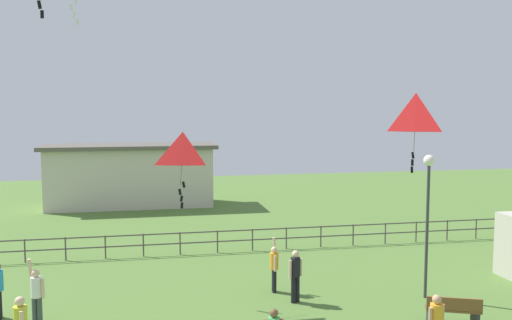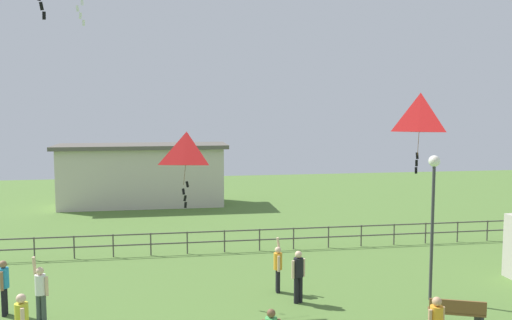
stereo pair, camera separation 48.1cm
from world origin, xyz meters
name	(u,v)px [view 2 (the right image)]	position (x,y,z in m)	size (l,w,h in m)	color
lamppost	(433,196)	(6.30, 7.18, 3.36)	(0.36, 0.36, 4.65)	#38383D
park_bench	(457,312)	(5.93, 4.94, 0.46)	(1.54, 0.94, 0.85)	brown
person_0	(41,290)	(-5.57, 7.29, 0.95)	(0.47, 0.35, 1.90)	#3F4C47
person_1	(278,266)	(1.63, 8.68, 0.91)	(0.29, 0.47, 1.81)	black
person_5	(4,284)	(-6.76, 8.03, 0.95)	(0.31, 0.50, 1.66)	black
person_7	(298,273)	(2.06, 7.61, 0.96)	(0.47, 0.31, 1.67)	black
kite_1	(420,117)	(5.69, 7.00, 5.86)	(1.35, 1.26, 2.34)	red
kite_3	(187,152)	(-1.32, 8.96, 4.71)	(1.26, 1.12, 2.33)	red
waterfront_railing	(207,238)	(-0.35, 14.00, 0.63)	(36.01, 0.06, 0.95)	#4C4742
pavilion_building	(142,174)	(-3.48, 26.00, 1.96)	(10.56, 3.76, 3.87)	beige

